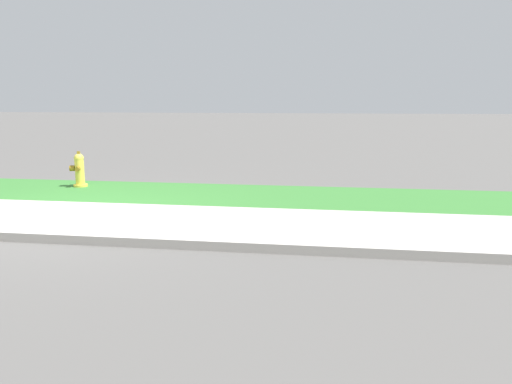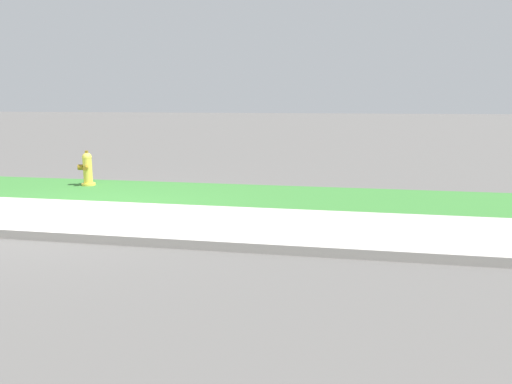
% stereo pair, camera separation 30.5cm
% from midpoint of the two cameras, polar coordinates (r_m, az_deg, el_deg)
% --- Properties ---
extents(ground_plane, '(120.00, 120.00, 0.00)m').
position_cam_midpoint_polar(ground_plane, '(8.20, -19.74, -2.65)').
color(ground_plane, '#5B5956').
extents(sidewalk_pavement, '(18.00, 2.29, 0.01)m').
position_cam_midpoint_polar(sidewalk_pavement, '(8.20, -19.74, -2.62)').
color(sidewalk_pavement, '#BCB7AD').
rests_on(sidewalk_pavement, ground).
extents(grass_verge, '(18.00, 2.26, 0.01)m').
position_cam_midpoint_polar(grass_verge, '(10.17, -13.26, 0.18)').
color(grass_verge, '#387A33').
rests_on(grass_verge, ground).
extents(street_curb, '(18.00, 0.16, 0.12)m').
position_cam_midpoint_polar(street_curb, '(7.19, -24.71, -4.31)').
color(street_curb, '#BCB7AD').
rests_on(street_curb, ground).
extents(fire_hydrant_across_street, '(0.34, 0.38, 0.74)m').
position_cam_midpoint_polar(fire_hydrant_across_street, '(10.98, -17.97, 2.54)').
color(fire_hydrant_across_street, yellow).
rests_on(fire_hydrant_across_street, ground).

